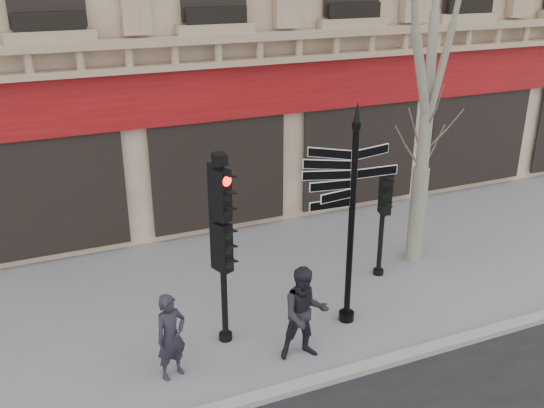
% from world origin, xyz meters
% --- Properties ---
extents(ground, '(80.00, 80.00, 0.00)m').
position_xyz_m(ground, '(0.00, 0.00, 0.00)').
color(ground, slate).
rests_on(ground, ground).
extents(kerb, '(80.00, 0.25, 0.12)m').
position_xyz_m(kerb, '(0.00, -1.40, 0.06)').
color(kerb, gray).
rests_on(kerb, ground).
extents(fingerpost, '(2.17, 2.17, 4.30)m').
position_xyz_m(fingerpost, '(0.93, 0.10, 2.89)').
color(fingerpost, black).
rests_on(fingerpost, ground).
extents(traffic_signal_main, '(0.47, 0.42, 3.58)m').
position_xyz_m(traffic_signal_main, '(-1.43, 0.40, 2.26)').
color(traffic_signal_main, black).
rests_on(traffic_signal_main, ground).
extents(traffic_signal_secondary, '(0.46, 0.38, 2.40)m').
position_xyz_m(traffic_signal_secondary, '(2.50, 1.43, 1.67)').
color(traffic_signal_secondary, black).
rests_on(traffic_signal_secondary, ground).
extents(pedestrian_a, '(0.65, 0.53, 1.53)m').
position_xyz_m(pedestrian_a, '(-2.58, -0.23, 0.76)').
color(pedestrian_a, black).
rests_on(pedestrian_a, ground).
extents(pedestrian_b, '(0.95, 0.80, 1.73)m').
position_xyz_m(pedestrian_b, '(-0.33, -0.61, 0.87)').
color(pedestrian_b, black).
rests_on(pedestrian_b, ground).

